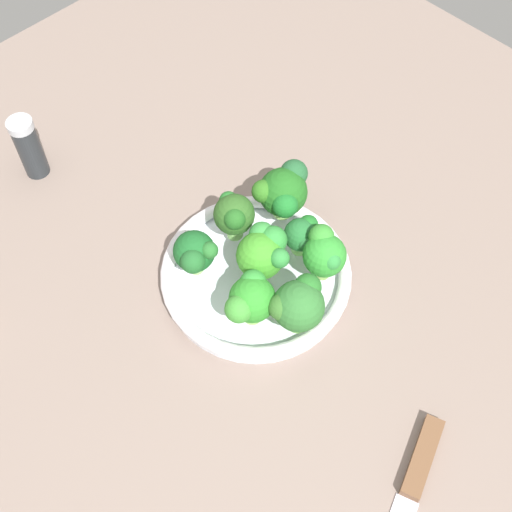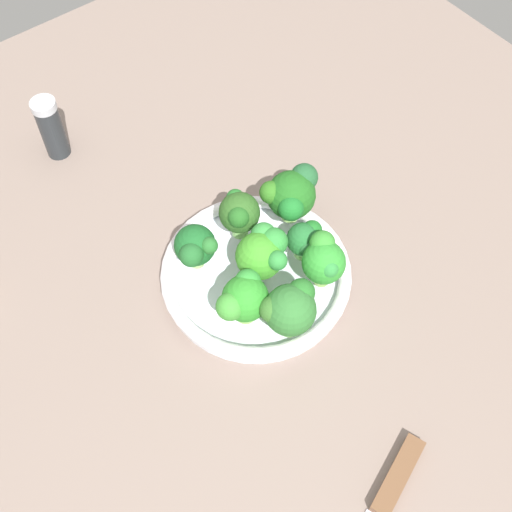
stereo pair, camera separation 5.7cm
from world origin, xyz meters
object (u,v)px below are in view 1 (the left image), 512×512
object	(u,v)px
broccoli_floret_6	(195,253)
knife	(409,497)
pepper_shaker	(29,147)
broccoli_floret_5	(297,305)
bowl	(256,275)
broccoli_floret_7	(264,252)
broccoli_floret_0	(302,235)
broccoli_floret_2	(283,191)
broccoli_floret_4	(251,299)
broccoli_floret_3	(234,215)
broccoli_floret_1	(324,254)

from	to	relation	value
broccoli_floret_6	knife	world-z (taller)	broccoli_floret_6
pepper_shaker	broccoli_floret_5	bearing A→B (deg)	-80.74
bowl	broccoli_floret_7	bearing A→B (deg)	-65.80
broccoli_floret_7	pepper_shaker	size ratio (longest dim) A/B	0.70
broccoli_floret_0	broccoli_floret_6	distance (cm)	13.75
pepper_shaker	broccoli_floret_6	bearing A→B (deg)	-82.89
broccoli_floret_0	knife	world-z (taller)	broccoli_floret_0
broccoli_floret_2	broccoli_floret_4	xyz separation A→B (cm)	(-14.07, -8.37, -0.35)
bowl	broccoli_floret_6	distance (cm)	9.41
broccoli_floret_3	knife	distance (cm)	38.97
broccoli_floret_6	broccoli_floret_4	bearing A→B (deg)	-88.21
broccoli_floret_1	broccoli_floret_4	size ratio (longest dim) A/B	1.03
bowl	broccoli_floret_0	size ratio (longest dim) A/B	4.50
broccoli_floret_4	knife	distance (cm)	27.90
broccoli_floret_4	pepper_shaker	xyz separation A→B (cm)	(-4.16, 40.42, -2.26)
broccoli_floret_2	pepper_shaker	size ratio (longest dim) A/B	0.81
broccoli_floret_6	pepper_shaker	world-z (taller)	pepper_shaker
broccoli_floret_5	broccoli_floret_6	distance (cm)	14.40
broccoli_floret_2	broccoli_floret_4	bearing A→B (deg)	-149.24
broccoli_floret_6	broccoli_floret_7	xyz separation A→B (cm)	(6.03, -5.98, 0.23)
broccoli_floret_0	pepper_shaker	xyz separation A→B (cm)	(-15.71, 37.87, -1.24)
broccoli_floret_3	pepper_shaker	distance (cm)	32.29
broccoli_floret_5	broccoli_floret_2	bearing A→B (deg)	49.75
broccoli_floret_4	broccoli_floret_7	distance (cm)	6.71
bowl	broccoli_floret_3	bearing A→B (deg)	73.32
broccoli_floret_0	broccoli_floret_7	world-z (taller)	broccoli_floret_7
broccoli_floret_1	broccoli_floret_2	world-z (taller)	broccoli_floret_2
broccoli_floret_1	broccoli_floret_3	bearing A→B (deg)	107.69
broccoli_floret_3	pepper_shaker	xyz separation A→B (cm)	(-11.18, 30.19, -2.40)
broccoli_floret_1	broccoli_floret_3	world-z (taller)	broccoli_floret_1
broccoli_floret_0	broccoli_floret_5	size ratio (longest dim) A/B	0.72
broccoli_floret_0	pepper_shaker	bearing A→B (deg)	112.54
broccoli_floret_3	broccoli_floret_7	xyz separation A→B (cm)	(-1.29, -6.74, -0.03)
bowl	pepper_shaker	world-z (taller)	pepper_shaker
knife	broccoli_floret_4	bearing A→B (deg)	84.99
bowl	knife	bearing A→B (deg)	-103.70
broccoli_floret_7	knife	bearing A→B (deg)	-104.90
broccoli_floret_1	broccoli_floret_6	xyz separation A→B (cm)	(-11.15, 11.26, -0.22)
broccoli_floret_1	broccoli_floret_6	distance (cm)	15.85
broccoli_floret_1	broccoli_floret_4	distance (cm)	11.00
broccoli_floret_3	pepper_shaker	world-z (taller)	same
bowl	knife	world-z (taller)	bowl
broccoli_floret_1	bowl	bearing A→B (deg)	131.63
broccoli_floret_0	broccoli_floret_3	xyz separation A→B (cm)	(-4.53, 7.67, 1.16)
broccoli_floret_1	pepper_shaker	world-z (taller)	broccoli_floret_1
knife	pepper_shaker	world-z (taller)	pepper_shaker
broccoli_floret_1	broccoli_floret_7	xyz separation A→B (cm)	(-5.12, 5.28, 0.00)
broccoli_floret_6	broccoli_floret_3	bearing A→B (deg)	5.91
broccoli_floret_7	broccoli_floret_1	bearing A→B (deg)	-45.87
broccoli_floret_1	broccoli_floret_4	bearing A→B (deg)	170.63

